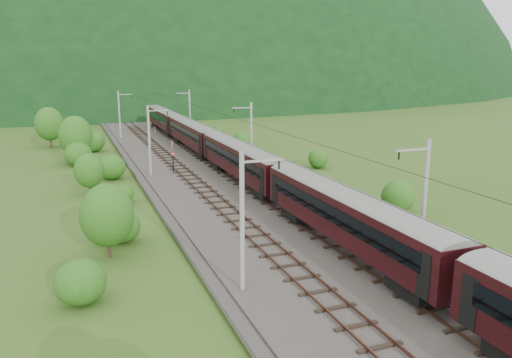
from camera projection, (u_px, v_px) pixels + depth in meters
name	position (u px, v px, depth m)	size (l,w,h in m)	color
ground	(337.00, 278.00, 30.79)	(600.00, 600.00, 0.00)	#31561B
railbed	(274.00, 227.00, 39.85)	(14.00, 220.00, 0.30)	#38332D
track_left	(246.00, 228.00, 38.97)	(2.40, 220.00, 0.27)	brown
track_right	(301.00, 221.00, 40.64)	(2.40, 220.00, 0.27)	brown
catenary_left	(150.00, 139.00, 56.77)	(2.54, 192.28, 8.00)	gray
catenary_right	(251.00, 134.00, 61.02)	(2.54, 192.28, 8.00)	gray
overhead_wires	(275.00, 141.00, 38.28)	(4.83, 198.00, 0.03)	black
mountain_main	(93.00, 88.00, 267.42)	(504.00, 360.00, 244.00)	black
train	(243.00, 155.00, 53.02)	(2.85, 158.77, 4.95)	black
hazard_post_near	(172.00, 145.00, 74.22)	(0.15, 0.15, 1.37)	red
hazard_post_far	(155.00, 130.00, 92.32)	(0.14, 0.14, 1.28)	red
signal	(173.00, 161.00, 58.88)	(0.25, 0.25, 2.29)	black
vegetation_left	(93.00, 203.00, 38.39)	(11.23, 147.77, 6.29)	#2A5416
vegetation_right	(415.00, 208.00, 41.06)	(7.59, 105.89, 3.18)	#2A5416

